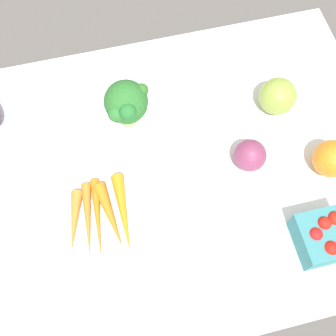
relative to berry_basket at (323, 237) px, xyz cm
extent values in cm
cube|color=white|center=(-27.14, 23.18, -4.53)|extent=(104.00, 76.00, 2.00)
cube|color=teal|center=(0.00, -0.05, -0.37)|extent=(10.57, 10.57, 6.32)
sphere|color=red|center=(-2.35, 0.37, 2.16)|extent=(3.02, 3.02, 3.02)
sphere|color=red|center=(0.11, 2.06, 2.58)|extent=(2.84, 2.84, 2.84)
sphere|color=red|center=(2.59, 2.50, 2.43)|extent=(3.11, 3.11, 3.11)
sphere|color=red|center=(-0.45, -2.98, 2.20)|extent=(3.16, 3.16, 3.16)
cylinder|color=#A0CB74|center=(-33.12, 38.08, -1.03)|extent=(3.48, 3.48, 4.98)
sphere|color=#2B702D|center=(-33.12, 38.08, 5.18)|extent=(9.91, 9.91, 9.91)
sphere|color=#2E7332|center=(-35.74, 35.11, 6.00)|extent=(3.89, 3.89, 3.89)
sphere|color=#2E6C27|center=(-29.26, 38.99, 7.08)|extent=(3.04, 3.04, 3.04)
sphere|color=#267230|center=(-33.33, 34.12, 7.41)|extent=(3.76, 3.76, 3.76)
sphere|color=#86395C|center=(-8.88, 21.13, 0.13)|extent=(7.31, 7.31, 7.31)
cone|color=orange|center=(-49.45, 16.05, -2.22)|extent=(5.69, 13.58, 2.61)
cone|color=orange|center=(-46.61, 15.85, -2.41)|extent=(3.97, 16.35, 2.23)
cone|color=orange|center=(-44.49, 15.69, -2.50)|extent=(3.64, 17.87, 2.06)
cone|color=orange|center=(-41.73, 15.50, -2.07)|extent=(5.19, 15.13, 2.92)
cone|color=orange|center=(-38.89, 15.30, -2.05)|extent=(3.57, 17.69, 2.95)
sphere|color=#8EAB44|center=(2.03, 34.02, 0.93)|extent=(8.91, 8.91, 8.91)
sphere|color=orange|center=(8.17, 15.90, 0.69)|extent=(8.44, 8.44, 8.44)
camera|label=1|loc=(-36.45, -15.19, 85.73)|focal=45.89mm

